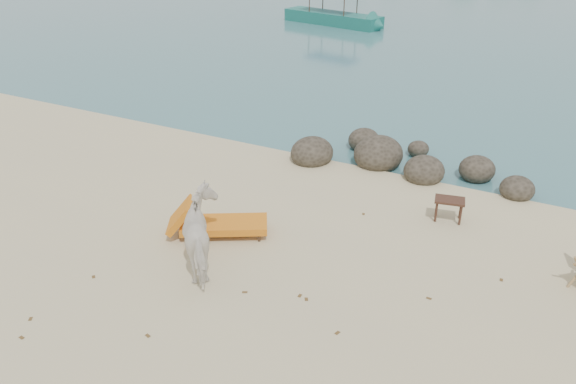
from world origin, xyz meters
name	(u,v)px	position (x,y,z in m)	size (l,w,h in m)	color
boulders	(390,160)	(0.08, 6.44, 0.20)	(6.41, 2.88, 1.01)	#2C271D
cow	(205,236)	(-1.53, 0.04, 0.75)	(0.81, 1.78, 1.50)	white
side_table	(448,211)	(2.21, 4.13, 0.26)	(0.65, 0.42, 0.53)	#341E14
lounge_chair	(224,221)	(-1.92, 1.27, 0.34)	(2.30, 0.80, 0.69)	orange
dead_leaves	(287,330)	(0.71, -0.82, 0.01)	(7.13, 6.67, 0.00)	brown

